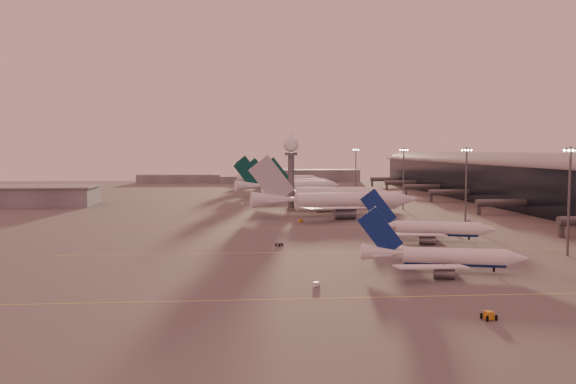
{
  "coord_description": "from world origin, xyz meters",
  "views": [
    {
      "loc": [
        -17.22,
        -132.23,
        24.3
      ],
      "look_at": [
        0.24,
        77.98,
        9.55
      ],
      "focal_mm": 38.0,
      "sensor_mm": 36.0,
      "label": 1
    }
  ],
  "objects": [
    {
      "name": "gsv_truck_c",
      "position": [
        4.08,
        69.13,
        1.11
      ],
      "size": [
        5.48,
        4.71,
        2.17
      ],
      "color": "orange",
      "rests_on": "ground"
    },
    {
      "name": "greentail_c",
      "position": [
        14.29,
        224.81,
        3.43
      ],
      "size": [
        52.8,
        42.19,
        19.44
      ],
      "color": "white",
      "rests_on": "ground"
    },
    {
      "name": "distant_horizon",
      "position": [
        2.62,
        325.14,
        3.89
      ],
      "size": [
        165.0,
        37.5,
        9.0
      ],
      "color": "slate",
      "rests_on": "ground"
    },
    {
      "name": "taxiway_markings",
      "position": [
        30.0,
        56.0,
        0.01
      ],
      "size": [
        180.0,
        185.25,
        0.02
      ],
      "color": "#EED954",
      "rests_on": "ground"
    },
    {
      "name": "narrowbody_mid",
      "position": [
        33.25,
        25.04,
        2.8
      ],
      "size": [
        34.4,
        27.04,
        13.82
      ],
      "color": "white",
      "rests_on": "ground"
    },
    {
      "name": "mast_c",
      "position": [
        50.0,
        110.0,
        13.74
      ],
      "size": [
        3.6,
        0.56,
        25.0
      ],
      "color": "#54565B",
      "rests_on": "ground"
    },
    {
      "name": "greentail_a",
      "position": [
        21.69,
        130.68,
        3.71
      ],
      "size": [
        57.76,
        46.42,
        21.01
      ],
      "color": "white",
      "rests_on": "ground"
    },
    {
      "name": "gsv_tug_hangar",
      "position": [
        40.78,
        156.02,
        0.48
      ],
      "size": [
        3.47,
        2.37,
        0.92
      ],
      "color": "orange",
      "rests_on": "ground"
    },
    {
      "name": "ground",
      "position": [
        0.0,
        0.0,
        0.0
      ],
      "size": [
        700.0,
        700.0,
        0.0
      ],
      "primitive_type": "plane",
      "color": "#565353",
      "rests_on": "ground"
    },
    {
      "name": "hangar",
      "position": [
        -120.0,
        140.0,
        4.32
      ],
      "size": [
        82.0,
        27.0,
        8.5
      ],
      "color": "slate",
      "rests_on": "ground"
    },
    {
      "name": "greentail_b",
      "position": [
        9.43,
        183.79,
        3.72
      ],
      "size": [
        56.81,
        45.3,
        21.08
      ],
      "color": "white",
      "rests_on": "ground"
    },
    {
      "name": "radar_tower",
      "position": [
        5.0,
        120.0,
        20.95
      ],
      "size": [
        6.4,
        6.4,
        31.1
      ],
      "color": "#54565B",
      "rests_on": "ground"
    },
    {
      "name": "narrowbody_near",
      "position": [
        23.11,
        -15.98,
        2.61
      ],
      "size": [
        32.37,
        25.51,
        12.89
      ],
      "color": "white",
      "rests_on": "ground"
    },
    {
      "name": "gsv_catering_b",
      "position": [
        61.47,
        69.28,
        2.1
      ],
      "size": [
        5.61,
        4.14,
        4.21
      ],
      "color": "white",
      "rests_on": "ground"
    },
    {
      "name": "terminal",
      "position": [
        107.88,
        110.09,
        10.52
      ],
      "size": [
        57.0,
        362.0,
        23.04
      ],
      "color": "black",
      "rests_on": "ground"
    },
    {
      "name": "gsv_truck_d",
      "position": [
        -15.42,
        134.88,
        1.08
      ],
      "size": [
        2.98,
        5.55,
        2.13
      ],
      "color": "white",
      "rests_on": "ground"
    },
    {
      "name": "mast_d",
      "position": [
        48.0,
        200.0,
        13.74
      ],
      "size": [
        3.6,
        0.56,
        25.0
      ],
      "color": "#54565B",
      "rests_on": "ground"
    },
    {
      "name": "gsv_tug_mid",
      "position": [
        -6.88,
        19.21,
        0.48
      ],
      "size": [
        3.74,
        3.67,
        0.94
      ],
      "color": "#5D5F62",
      "rests_on": "ground"
    },
    {
      "name": "widebody_white",
      "position": [
        19.0,
        88.8,
        3.89
      ],
      "size": [
        63.58,
        50.62,
        22.43
      ],
      "color": "white",
      "rests_on": "ground"
    },
    {
      "name": "gsv_tug_near",
      "position": [
        18.43,
        -49.49,
        0.59
      ],
      "size": [
        3.12,
        4.37,
        1.14
      ],
      "color": "orange",
      "rests_on": "ground"
    },
    {
      "name": "greentail_d",
      "position": [
        10.08,
        262.29,
        3.6
      ],
      "size": [
        55.99,
        44.94,
        20.39
      ],
      "color": "white",
      "rests_on": "ground"
    },
    {
      "name": "gsv_truck_b",
      "position": [
        44.5,
        32.83,
        1.02
      ],
      "size": [
        5.24,
        3.21,
        1.99
      ],
      "color": "white",
      "rests_on": "ground"
    },
    {
      "name": "gsv_truck_a",
      "position": [
        -3.19,
        -26.73,
        0.97
      ],
      "size": [
        4.8,
        4.11,
        1.9
      ],
      "color": "white",
      "rests_on": "ground"
    },
    {
      "name": "mast_b",
      "position": [
        55.0,
        55.0,
        13.74
      ],
      "size": [
        3.6,
        0.56,
        25.0
      ],
      "color": "#54565B",
      "rests_on": "ground"
    },
    {
      "name": "mast_a",
      "position": [
        58.0,
        0.0,
        13.74
      ],
      "size": [
        3.6,
        0.56,
        25.0
      ],
      "color": "#54565B",
      "rests_on": "ground"
    }
  ]
}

